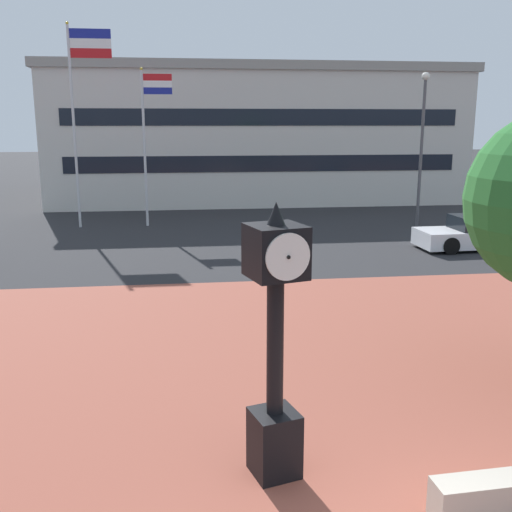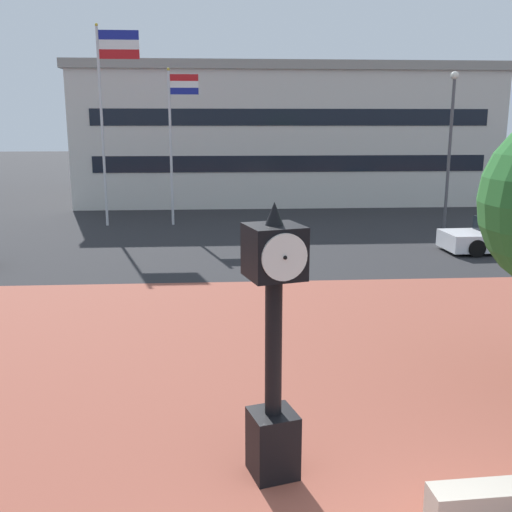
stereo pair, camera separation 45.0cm
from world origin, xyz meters
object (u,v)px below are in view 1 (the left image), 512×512
object	(u,v)px
street_clock	(275,347)
flagpole_secondary	(147,135)
car_street_mid	(475,234)
flagpole_primary	(79,104)
civic_building	(250,134)
street_lamp_post	(422,135)

from	to	relation	value
street_clock	flagpole_secondary	size ratio (longest dim) A/B	0.53
car_street_mid	flagpole_secondary	bearing A→B (deg)	59.61
street_clock	flagpole_primary	distance (m)	21.78
car_street_mid	flagpole_secondary	size ratio (longest dim) A/B	0.60
car_street_mid	flagpole_primary	xyz separation A→B (m)	(-15.61, 6.87, 5.00)
car_street_mid	civic_building	world-z (taller)	civic_building
street_clock	flagpole_primary	xyz separation A→B (m)	(-5.64, 20.71, 3.72)
street_clock	flagpole_primary	world-z (taller)	flagpole_primary
street_lamp_post	flagpole_primary	bearing A→B (deg)	173.28
civic_building	car_street_mid	bearing A→B (deg)	-71.59
flagpole_primary	street_lamp_post	world-z (taller)	flagpole_primary
street_clock	civic_building	world-z (taller)	civic_building
street_lamp_post	car_street_mid	bearing A→B (deg)	-87.27
flagpole_primary	civic_building	world-z (taller)	flagpole_primary
street_lamp_post	civic_building	bearing A→B (deg)	113.41
car_street_mid	street_lamp_post	xyz separation A→B (m)	(-0.24, 5.06, 3.65)
street_clock	flagpole_secondary	world-z (taller)	flagpole_secondary
street_lamp_post	flagpole_secondary	bearing A→B (deg)	171.70
car_street_mid	flagpole_primary	bearing A→B (deg)	64.38
street_clock	street_lamp_post	bearing A→B (deg)	47.18
street_clock	car_street_mid	bearing A→B (deg)	38.64
street_clock	civic_building	distance (m)	33.56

